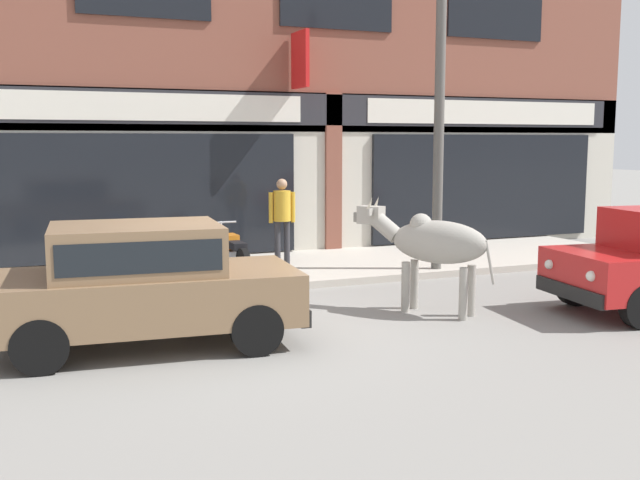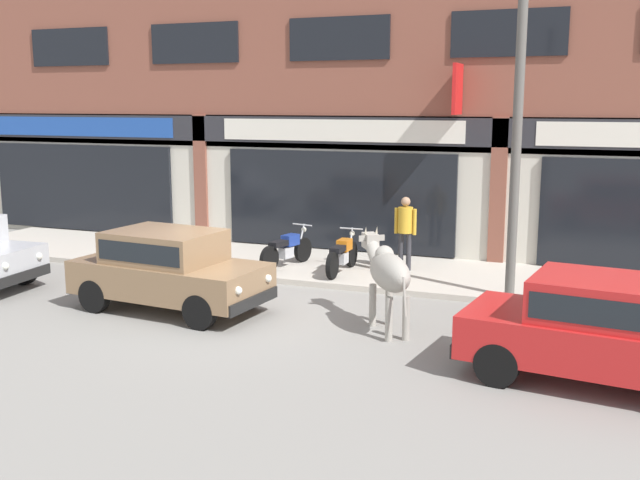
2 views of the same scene
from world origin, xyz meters
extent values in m
plane|color=gray|center=(0.00, 0.00, 0.00)|extent=(90.00, 90.00, 0.00)
cube|color=#B7AFA3|center=(0.00, 3.87, 0.06)|extent=(19.00, 3.33, 0.12)
cube|color=beige|center=(0.00, 5.81, 1.70)|extent=(23.00, 0.55, 3.40)
cube|color=#28282D|center=(0.00, 5.49, 3.05)|extent=(22.08, 0.08, 0.64)
cube|color=black|center=(0.00, 5.48, 1.35)|extent=(5.83, 0.10, 2.40)
cube|color=silver|center=(0.00, 5.46, 3.05)|extent=(6.13, 0.05, 0.52)
cube|color=brown|center=(3.83, 5.51, 1.70)|extent=(0.36, 0.12, 3.40)
cube|color=black|center=(7.67, 5.48, 1.35)|extent=(5.83, 0.10, 2.40)
cube|color=silver|center=(7.67, 5.46, 3.05)|extent=(6.13, 0.05, 0.52)
cube|color=black|center=(3.91, 5.50, 5.19)|extent=(2.50, 0.06, 1.00)
cube|color=black|center=(7.82, 5.50, 5.19)|extent=(2.50, 0.06, 1.00)
cube|color=red|center=(2.93, 5.08, 4.00)|extent=(0.08, 0.80, 1.10)
ellipsoid|color=#9E998E|center=(2.96, -0.15, 1.02)|extent=(1.22, 1.45, 0.60)
sphere|color=#9E998E|center=(2.80, 0.08, 1.25)|extent=(0.32, 0.32, 0.32)
cylinder|color=#9E998E|center=(2.60, 0.13, 0.36)|extent=(0.12, 0.12, 0.72)
cylinder|color=#9E998E|center=(2.83, 0.29, 0.36)|extent=(0.12, 0.12, 0.72)
cylinder|color=#9E998E|center=(3.09, -0.59, 0.36)|extent=(0.12, 0.12, 0.72)
cylinder|color=#9E998E|center=(3.33, -0.42, 0.36)|extent=(0.12, 0.12, 0.72)
cylinder|color=#9E998E|center=(2.50, 0.53, 1.17)|extent=(0.46, 0.52, 0.43)
cube|color=#9E998E|center=(2.35, 0.74, 1.34)|extent=(0.39, 0.42, 0.26)
cube|color=slate|center=(2.25, 0.89, 1.30)|extent=(0.21, 0.21, 0.14)
cone|color=beige|center=(2.29, 0.65, 1.52)|extent=(0.11, 0.13, 0.19)
cone|color=beige|center=(2.45, 0.77, 1.52)|extent=(0.11, 0.13, 0.19)
cube|color=#9E998E|center=(2.26, 0.58, 1.40)|extent=(0.14, 0.11, 0.10)
cube|color=#9E998E|center=(2.53, 0.77, 1.40)|extent=(0.14, 0.11, 0.10)
cylinder|color=#9E998E|center=(3.38, -0.76, 0.80)|extent=(0.13, 0.16, 0.60)
cylinder|color=black|center=(0.12, 0.31, 0.30)|extent=(0.61, 0.23, 0.60)
cylinder|color=black|center=(-0.01, -1.12, 0.30)|extent=(0.61, 0.23, 0.60)
cylinder|color=black|center=(-2.18, 0.52, 0.30)|extent=(0.61, 0.23, 0.60)
cylinder|color=black|center=(-2.30, -0.92, 0.30)|extent=(0.61, 0.23, 0.60)
cube|color=#846647|center=(-1.09, -0.30, 0.60)|extent=(3.63, 1.91, 0.60)
cube|color=#846647|center=(-1.19, -0.29, 1.18)|extent=(2.02, 1.60, 0.56)
cube|color=black|center=(-1.19, -0.29, 1.18)|extent=(1.87, 1.61, 0.35)
cube|color=black|center=(0.63, -0.46, 0.38)|extent=(0.26, 1.52, 0.20)
sphere|color=silver|center=(0.70, 0.02, 0.68)|extent=(0.14, 0.14, 0.14)
sphere|color=silver|center=(0.62, -0.94, 0.68)|extent=(0.14, 0.14, 0.14)
cylinder|color=black|center=(5.13, -0.45, 0.30)|extent=(0.62, 0.25, 0.60)
cube|color=black|center=(4.47, -1.09, 0.38)|extent=(0.30, 1.52, 0.20)
sphere|color=silver|center=(4.38, -1.57, 0.68)|extent=(0.14, 0.14, 0.14)
sphere|color=silver|center=(4.50, -0.61, 0.68)|extent=(0.14, 0.14, 0.14)
cylinder|color=black|center=(-0.27, 3.92, 0.40)|extent=(0.22, 0.57, 0.56)
cylinder|color=black|center=(-0.54, 2.69, 0.40)|extent=(0.22, 0.57, 0.56)
cube|color=#B2B5BA|center=(-0.41, 3.29, 0.44)|extent=(0.26, 0.36, 0.24)
cube|color=navy|center=(-0.37, 3.44, 0.70)|extent=(0.32, 0.44, 0.24)
cube|color=black|center=(-0.46, 3.05, 0.68)|extent=(0.33, 0.56, 0.12)
cylinder|color=#B2B5BA|center=(-0.28, 3.86, 0.70)|extent=(0.10, 0.27, 0.59)
cylinder|color=#B2B5BA|center=(-0.27, 3.90, 0.98)|extent=(0.51, 0.14, 0.03)
sphere|color=silver|center=(-0.26, 3.95, 0.86)|extent=(0.12, 0.12, 0.12)
cylinder|color=#B2B5BA|center=(-0.59, 2.96, 0.36)|extent=(0.16, 0.48, 0.06)
cylinder|color=black|center=(0.94, 3.82, 0.40)|extent=(0.11, 0.56, 0.56)
cylinder|color=black|center=(0.95, 2.57, 0.40)|extent=(0.11, 0.56, 0.56)
cube|color=#B2B5BA|center=(0.94, 3.18, 0.44)|extent=(0.20, 0.32, 0.24)
cube|color=orange|center=(0.94, 3.34, 0.70)|extent=(0.25, 0.40, 0.24)
cube|color=black|center=(0.95, 2.94, 0.68)|extent=(0.23, 0.52, 0.12)
cylinder|color=#B2B5BA|center=(0.94, 3.76, 0.70)|extent=(0.04, 0.27, 0.59)
cylinder|color=#B2B5BA|center=(0.94, 3.80, 0.98)|extent=(0.52, 0.04, 0.03)
sphere|color=silver|center=(0.94, 3.86, 0.86)|extent=(0.12, 0.12, 0.12)
cylinder|color=#B2B5BA|center=(0.84, 2.82, 0.36)|extent=(0.07, 0.48, 0.06)
cylinder|color=#2D2D33|center=(2.03, 3.95, 0.53)|extent=(0.11, 0.11, 0.82)
cylinder|color=#2D2D33|center=(2.21, 3.94, 0.53)|extent=(0.11, 0.11, 0.82)
cylinder|color=gold|center=(2.12, 3.95, 1.22)|extent=(0.32, 0.32, 0.56)
cylinder|color=gold|center=(1.91, 3.97, 1.19)|extent=(0.08, 0.08, 0.56)
cylinder|color=gold|center=(2.33, 3.93, 1.19)|extent=(0.08, 0.08, 0.56)
sphere|color=tan|center=(2.12, 3.95, 1.62)|extent=(0.20, 0.20, 0.20)
cylinder|color=#595651|center=(4.55, 2.50, 2.83)|extent=(0.18, 0.18, 5.41)
camera|label=1|loc=(-2.52, -9.00, 2.42)|focal=42.00mm
camera|label=2|loc=(6.24, -11.53, 3.74)|focal=42.00mm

